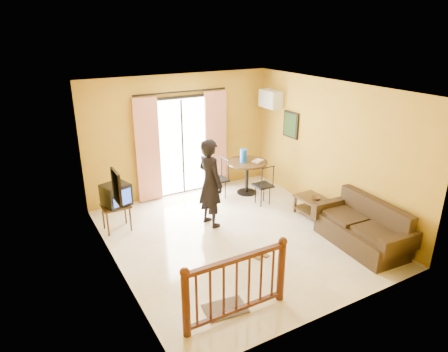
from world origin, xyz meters
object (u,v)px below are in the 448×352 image
television (116,195)px  standing_person (210,183)px  dining_table (247,168)px  coffee_table (316,206)px  sofa (363,229)px

television → standing_person: size_ratio=0.32×
television → dining_table: (3.18, 0.30, -0.11)m
dining_table → coffee_table: bearing=-73.4°
television → dining_table: television is taller
television → sofa: 4.67m
dining_table → sofa: (0.55, -3.08, -0.31)m
coffee_table → standing_person: (-2.04, 0.83, 0.62)m
television → standing_person: (1.68, -0.69, 0.15)m
television → dining_table: 3.19m
coffee_table → television: bearing=157.8°
dining_table → standing_person: standing_person is taller
television → sofa: size_ratio=0.32×
sofa → standing_person: 2.98m
coffee_table → standing_person: standing_person is taller
dining_table → sofa: size_ratio=0.52×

